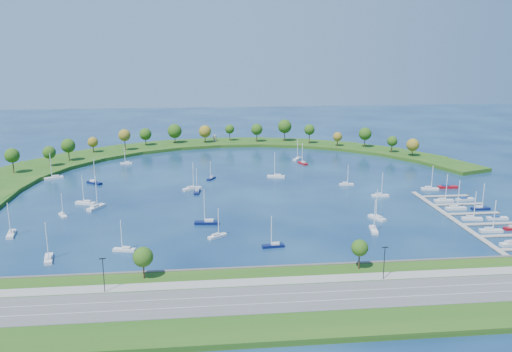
{
  "coord_description": "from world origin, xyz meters",
  "views": [
    {
      "loc": [
        -22.23,
        -254.07,
        68.46
      ],
      "look_at": [
        5.0,
        5.0,
        4.0
      ],
      "focal_mm": 37.18,
      "sensor_mm": 36.0,
      "label": 1
    }
  ],
  "objects": [
    {
      "name": "breakwater_trees",
      "position": [
        -10.8,
        91.05,
        10.69
      ],
      "size": [
        236.76,
        94.01,
        15.56
      ],
      "color": "#382314",
      "rests_on": "breakwater"
    },
    {
      "name": "moored_boat_13",
      "position": [
        -72.86,
        -86.39,
        0.93
      ],
      "size": [
        4.25,
        9.03,
        12.8
      ],
      "rotation": [
        0.0,
        0.0,
        1.79
      ],
      "color": "silver",
      "rests_on": "ground"
    },
    {
      "name": "docked_boat_2",
      "position": [
        85.51,
        -75.73,
        0.92
      ],
      "size": [
        8.65,
        3.24,
        12.41
      ],
      "rotation": [
        0.0,
        0.0,
        -0.11
      ],
      "color": "silver",
      "rests_on": "ground"
    },
    {
      "name": "docked_boat_0",
      "position": [
        85.51,
        -89.46,
        0.93
      ],
      "size": [
        8.93,
        3.69,
        12.74
      ],
      "rotation": [
        0.0,
        0.0,
        0.15
      ],
      "color": "silver",
      "rests_on": "ground"
    },
    {
      "name": "moored_boat_0",
      "position": [
        -17.45,
        16.24,
        0.85
      ],
      "size": [
        5.05,
        6.81,
        9.96
      ],
      "rotation": [
        0.0,
        0.0,
        4.18
      ],
      "color": "#0A123F",
      "rests_on": "ground"
    },
    {
      "name": "docked_boat_4",
      "position": [
        85.52,
        -61.34,
        0.9
      ],
      "size": [
        8.36,
        3.56,
        11.9
      ],
      "rotation": [
        0.0,
        0.0,
        -0.16
      ],
      "color": "silver",
      "rests_on": "ground"
    },
    {
      "name": "moored_boat_12",
      "position": [
        -76.84,
        13.18,
        0.94
      ],
      "size": [
        8.67,
        7.43,
        13.2
      ],
      "rotation": [
        0.0,
        0.0,
        5.63
      ],
      "color": "#0A123F",
      "rests_on": "ground"
    },
    {
      "name": "ground",
      "position": [
        0.0,
        0.0,
        0.0
      ],
      "size": [
        700.0,
        700.0,
        0.0
      ],
      "primitive_type": "plane",
      "color": "#071B40",
      "rests_on": "ground"
    },
    {
      "name": "docked_boat_10",
      "position": [
        87.92,
        -15.7,
        0.91
      ],
      "size": [
        8.51,
        3.51,
        12.14
      ],
      "rotation": [
        0.0,
        0.0,
        -0.15
      ],
      "color": "silver",
      "rests_on": "ground"
    },
    {
      "name": "docked_boat_6",
      "position": [
        85.51,
        -47.48,
        0.93
      ],
      "size": [
        8.75,
        2.46,
        12.85
      ],
      "rotation": [
        0.0,
        0.0,
        -0.0
      ],
      "color": "silver",
      "rests_on": "ground"
    },
    {
      "name": "harbor_tower",
      "position": [
        -12.45,
        118.29,
        4.29
      ],
      "size": [
        2.6,
        2.6,
        4.46
      ],
      "color": "gray",
      "rests_on": "breakwater"
    },
    {
      "name": "docked_boat_11",
      "position": [
        97.86,
        -13.55,
        0.71
      ],
      "size": [
        9.7,
        3.32,
        1.95
      ],
      "rotation": [
        0.0,
        0.0,
        -0.07
      ],
      "color": "maroon",
      "rests_on": "ground"
    },
    {
      "name": "breakwater",
      "position": [
        -46.33,
        48.72,
        0.99
      ],
      "size": [
        286.74,
        247.64,
        2.0
      ],
      "color": "#1C4B14",
      "rests_on": "ground"
    },
    {
      "name": "south_shoreline",
      "position": [
        0.03,
        -122.88,
        1.0
      ],
      "size": [
        420.0,
        43.1,
        11.6
      ],
      "color": "#1C4B14",
      "rests_on": "ground"
    },
    {
      "name": "moored_boat_15",
      "position": [
        36.8,
        60.09,
        0.92
      ],
      "size": [
        7.26,
        8.04,
        12.48
      ],
      "rotation": [
        0.0,
        0.0,
        4.02
      ],
      "color": "silver",
      "rests_on": "ground"
    },
    {
      "name": "docked_boat_8",
      "position": [
        85.51,
        -36.03,
        0.93
      ],
      "size": [
        8.72,
        2.71,
        12.71
      ],
      "rotation": [
        0.0,
        0.0,
        -0.03
      ],
      "color": "silver",
      "rests_on": "ground"
    },
    {
      "name": "moored_boat_1",
      "position": [
        -27.23,
        -3.74,
        0.96
      ],
      "size": [
        9.45,
        6.67,
        13.69
      ],
      "rotation": [
        0.0,
        0.0,
        0.49
      ],
      "color": "silver",
      "rests_on": "ground"
    },
    {
      "name": "moored_boat_7",
      "position": [
        -20.76,
        -55.46,
        0.97
      ],
      "size": [
        9.76,
        3.45,
        14.07
      ],
      "rotation": [
        0.0,
        0.0,
        3.06
      ],
      "color": "#0A123F",
      "rests_on": "ground"
    },
    {
      "name": "moored_boat_19",
      "position": [
        -92.99,
        -60.82,
        0.93
      ],
      "size": [
        3.91,
        9.03,
        12.85
      ],
      "rotation": [
        0.0,
        0.0,
        4.89
      ],
      "color": "silver",
      "rests_on": "ground"
    },
    {
      "name": "moored_boat_8",
      "position": [
        -67.94,
        -30.23,
        0.97
      ],
      "size": [
        7.16,
        9.67,
        14.14
      ],
      "rotation": [
        0.0,
        0.0,
        1.04
      ],
      "color": "silver",
      "rests_on": "ground"
    },
    {
      "name": "moored_boat_14",
      "position": [
        -49.32,
        -80.69,
        0.88
      ],
      "size": [
        7.83,
        3.55,
        11.12
      ],
      "rotation": [
        0.0,
        0.0,
        2.94
      ],
      "color": "silver",
      "rests_on": "ground"
    },
    {
      "name": "docked_boat_7",
      "position": [
        96.02,
        -48.71,
        0.89
      ],
      "size": [
        7.99,
        2.55,
        11.61
      ],
      "rotation": [
        0.0,
        0.0,
        -0.04
      ],
      "color": "#0A123F",
      "rests_on": "ground"
    },
    {
      "name": "docked_boat_9",
      "position": [
        95.98,
        -35.04,
        0.64
      ],
      "size": [
        8.84,
        3.76,
        1.75
      ],
      "rotation": [
        0.0,
        0.0,
        0.16
      ],
      "color": "silver",
      "rests_on": "ground"
    },
    {
      "name": "moored_boat_3",
      "position": [
        47.88,
        -56.57,
        0.91
      ],
      "size": [
        5.84,
        8.5,
        12.26
      ],
      "rotation": [
        0.0,
        0.0,
        2.04
      ],
      "color": "silver",
      "rests_on": "ground"
    },
    {
      "name": "moored_boat_10",
      "position": [
        1.89,
        -82.39,
        0.89
      ],
      "size": [
        7.95,
        2.89,
        11.44
      ],
      "rotation": [
        0.0,
        0.0,
        3.23
      ],
      "color": "#0A123F",
      "rests_on": "ground"
    },
    {
      "name": "moored_boat_11",
      "position": [
        -73.79,
        -22.95,
        0.94
      ],
      "size": [
        9.35,
        5.29,
        13.25
      ],
      "rotation": [
        0.0,
        0.0,
        2.81
      ],
      "color": "silver",
      "rests_on": "ground"
    },
    {
      "name": "dock_system",
      "position": [
        85.3,
        -61.0,
        0.35
      ],
      "size": [
        24.28,
        82.0,
        1.6
      ],
      "color": "gray",
      "rests_on": "ground"
    },
    {
      "name": "moored_boat_4",
      "position": [
        16.98,
        16.45,
        0.96
      ],
      "size": [
        9.6,
        4.47,
        13.62
      ],
      "rotation": [
        0.0,
        0.0,
        2.93
      ],
      "color": "silver",
      "rests_on": "ground"
    },
    {
      "name": "moored_boat_18",
      "position": [
        -79.61,
        -39.57,
        0.85
      ],
      "size": [
        4.91,
        6.79,
        9.88
      ],
      "rotation": [
        0.0,
        0.0,
        5.22
      ],
      "color": "silver",
      "rests_on": "ground"
    },
    {
      "name": "moored_boat_5",
      "position": [
        -66.71,
        58.41,
        0.86
      ],
      "size": [
        6.96,
        2.24,
        10.12
      ],
      "rotation": [
        0.0,
        0.0,
        3.19
      ],
      "color": "silver",
      "rests_on": "ground"
    },
    {
      "name": "moored_boat_2",
      "position": [
        49.83,
        -2.93,
        0.87
      ],
      "size": [
        7.21,
        2.07,
        10.57
      ],
      "rotation": [
        0.0,
        0.0,
        6.29
      ],
      "color": "silver",
      "rests_on": "ground"
    },
    {
      "name": "moored_boat_6",
      "position": [
        59.92,
        -24.65,
        0.9
      ],
      "size": [
        7.99,
        2.56,
        11.61
      ],
      "rotation": [
        0.0,
        0.0,
        -0.04
      ],
      "color": "silver",
      "rests_on": "ground"
    },
    {
      "name": "moored_boat_16",
      "position": [
        41.86,
        -70.19,
        0.92
      ],
      "size": [
        3.82,
        8.82,
        12.55
      ],
      "rotation": [
        0.0,
        0.0,
        4.54
      ],
      "color": "silver",
      "rests_on": "ground"
    },
    {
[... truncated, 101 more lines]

